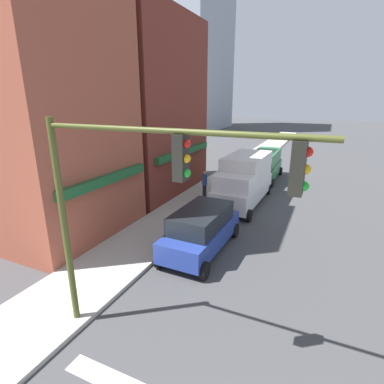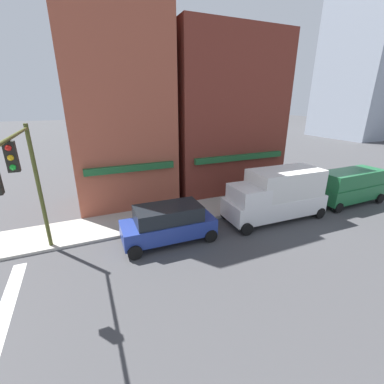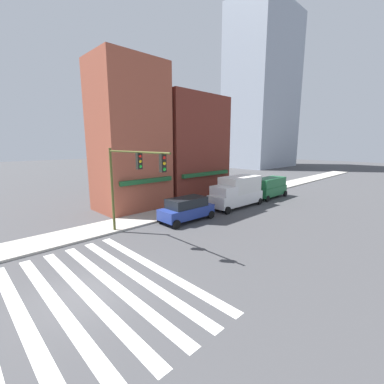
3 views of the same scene
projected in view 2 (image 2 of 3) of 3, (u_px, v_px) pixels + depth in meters
storefront_row at (179, 109)px, 18.32m from camera, size 15.29×5.30×13.68m
traffic_signal at (24, 174)px, 9.14m from camera, size 0.32×6.56×5.99m
suv_blue at (168, 223)px, 13.03m from camera, size 4.74×2.12×1.94m
box_truck_white at (277, 194)px, 15.40m from camera, size 6.26×2.42×3.04m
van_green at (349, 185)px, 17.91m from camera, size 5.04×2.22×2.34m
pedestrian_blue_shirt at (247, 190)px, 17.63m from camera, size 0.32×0.32×1.77m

